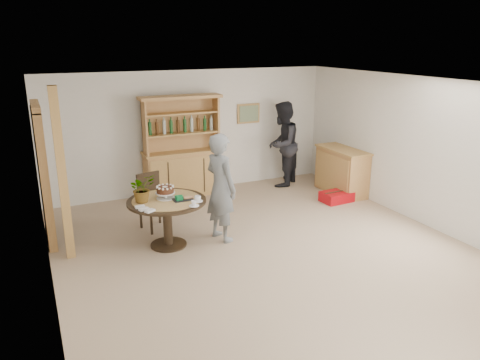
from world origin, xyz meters
name	(u,v)px	position (x,y,z in m)	size (l,w,h in m)	color
ground	(270,255)	(0.00, 0.00, 0.00)	(7.00, 7.00, 0.00)	tan
room_shell	(273,141)	(0.00, 0.01, 1.74)	(6.04, 7.04, 2.52)	white
doorway	(42,173)	(-2.93, 2.00, 1.11)	(0.13, 1.10, 2.18)	black
pine_post	(62,176)	(-2.70, 1.20, 1.25)	(0.12, 0.12, 2.50)	tan
hutch	(182,163)	(-0.30, 3.24, 0.69)	(1.62, 0.54, 2.04)	tan
sideboard	(342,171)	(2.74, 2.00, 0.47)	(0.54, 1.26, 0.94)	tan
dining_table	(167,209)	(-1.28, 0.97, 0.60)	(1.20, 1.20, 0.76)	black
dining_chair	(152,197)	(-1.30, 1.80, 0.54)	(0.51, 0.51, 0.95)	black
birthday_cake	(165,191)	(-1.28, 1.02, 0.88)	(0.30, 0.30, 0.20)	white
flower_vase	(142,188)	(-1.63, 1.02, 0.97)	(0.38, 0.33, 0.42)	#3F7233
gift_tray	(183,198)	(-1.06, 0.85, 0.79)	(0.30, 0.20, 0.08)	black
coffee_cup_a	(198,199)	(-0.88, 0.69, 0.80)	(0.15, 0.15, 0.09)	white
coffee_cup_b	(194,204)	(-1.00, 0.52, 0.79)	(0.15, 0.15, 0.08)	white
napkins	(145,209)	(-1.69, 0.66, 0.77)	(0.24, 0.33, 0.03)	white
teen_boy	(221,188)	(-0.43, 0.87, 0.86)	(0.63, 0.41, 1.72)	slate
adult_person	(282,144)	(1.88, 3.00, 0.91)	(0.89, 0.69, 1.83)	black
red_suitcase	(337,197)	(2.33, 1.58, 0.10)	(0.62, 0.43, 0.21)	#B90911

